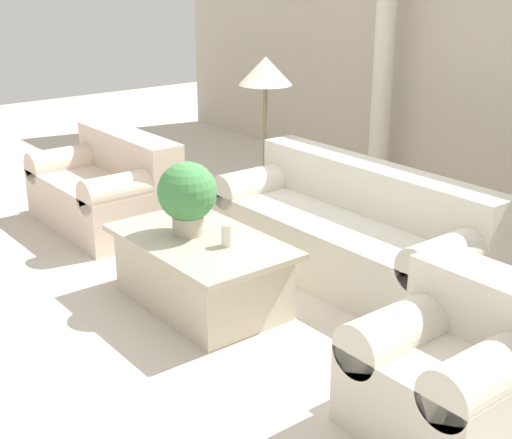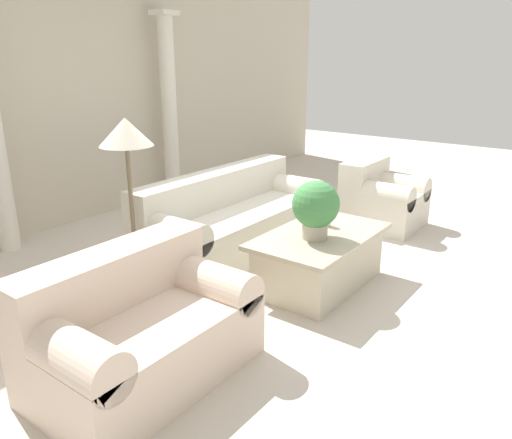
% 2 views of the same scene
% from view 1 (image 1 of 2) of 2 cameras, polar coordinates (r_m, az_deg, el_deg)
% --- Properties ---
extents(ground_plane, '(16.00, 16.00, 0.00)m').
position_cam_1_polar(ground_plane, '(5.03, 0.92, -5.72)').
color(ground_plane, beige).
extents(sofa_long, '(2.20, 0.84, 0.79)m').
position_cam_1_polar(sofa_long, '(5.26, 7.59, -0.92)').
color(sofa_long, beige).
rests_on(sofa_long, ground_plane).
extents(loveseat, '(1.35, 0.84, 0.79)m').
position_cam_1_polar(loveseat, '(6.31, -11.78, 2.50)').
color(loveseat, beige).
rests_on(loveseat, ground_plane).
extents(coffee_table, '(1.28, 0.77, 0.48)m').
position_cam_1_polar(coffee_table, '(4.76, -4.42, -4.12)').
color(coffee_table, beige).
rests_on(coffee_table, ground_plane).
extents(potted_plant, '(0.39, 0.39, 0.49)m').
position_cam_1_polar(potted_plant, '(4.66, -5.52, 2.01)').
color(potted_plant, '#B2A893').
rests_on(potted_plant, coffee_table).
extents(pillar_candle, '(0.08, 0.08, 0.15)m').
position_cam_1_polar(pillar_candle, '(4.51, -2.32, -1.24)').
color(pillar_candle, silver).
rests_on(pillar_candle, coffee_table).
extents(floor_lamp, '(0.44, 0.44, 1.46)m').
position_cam_1_polar(floor_lamp, '(5.94, 0.75, 11.20)').
color(floor_lamp, brown).
rests_on(floor_lamp, ground_plane).
extents(column_left, '(0.28, 0.28, 2.46)m').
position_cam_1_polar(column_left, '(7.29, 10.18, 12.36)').
color(column_left, silver).
rests_on(column_left, ground_plane).
extents(armchair, '(0.79, 0.83, 0.76)m').
position_cam_1_polar(armchair, '(3.67, 15.65, -11.06)').
color(armchair, beige).
rests_on(armchair, ground_plane).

